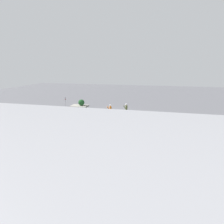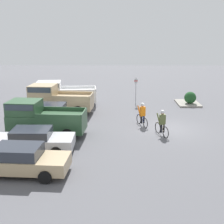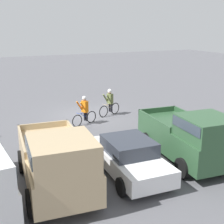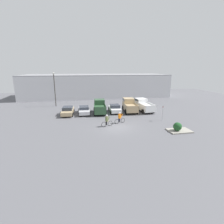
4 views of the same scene
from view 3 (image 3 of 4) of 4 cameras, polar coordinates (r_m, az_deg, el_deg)
ground_plane at (r=19.97m, az=-4.71°, el=-0.59°), size 80.00×80.00×0.00m
pickup_truck_0 at (r=13.26m, az=13.96°, el=-4.28°), size 2.51×5.00×2.28m
sedan_2 at (r=12.06m, az=3.05°, el=-8.14°), size 2.14×4.36×1.44m
pickup_truck_1 at (r=10.75m, az=-10.04°, el=-8.67°), size 2.64×5.21×2.34m
cyclist_0 at (r=17.95m, az=-5.06°, el=0.34°), size 1.70×0.71×1.71m
cyclist_1 at (r=19.70m, az=-0.44°, el=1.83°), size 1.68×0.70×1.72m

